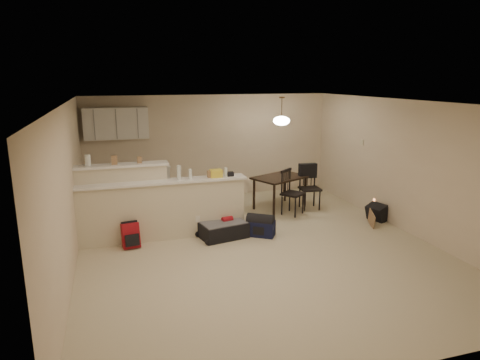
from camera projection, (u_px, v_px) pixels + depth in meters
name	position (u px, v px, depth m)	size (l,w,h in m)	color
room	(258.00, 177.00, 7.23)	(7.00, 7.02, 2.50)	beige
breakfast_bar	(149.00, 206.00, 7.79)	(3.08, 0.58, 1.39)	beige
upper_cabinets	(116.00, 123.00, 9.54)	(1.40, 0.34, 0.70)	white
kitchen_counter	(129.00, 187.00, 9.82)	(1.80, 0.60, 0.90)	white
thermostat	(362.00, 142.00, 9.46)	(0.02, 0.12, 0.12)	beige
jar	(88.00, 160.00, 7.44)	(0.10, 0.10, 0.20)	silver
cereal_box	(114.00, 160.00, 7.57)	(0.10, 0.07, 0.16)	#9B7550
small_box	(139.00, 160.00, 7.70)	(0.08, 0.06, 0.12)	#9B7550
bottle_a	(179.00, 173.00, 7.74)	(0.07, 0.07, 0.26)	silver
bottle_b	(190.00, 174.00, 7.80)	(0.06, 0.06, 0.18)	silver
bag_lump	(216.00, 173.00, 7.94)	(0.22, 0.18, 0.14)	#9B7550
pouch	(230.00, 174.00, 8.03)	(0.12, 0.10, 0.08)	#9B7550
extra_item_x	(226.00, 172.00, 7.99)	(0.07, 0.07, 0.17)	silver
extra_item_y	(211.00, 174.00, 7.92)	(0.14, 0.10, 0.13)	#9B7550
dining_table	(280.00, 180.00, 9.61)	(1.39, 1.20, 0.73)	black
pendant_lamp	(281.00, 120.00, 9.29)	(0.36, 0.36, 0.62)	brown
dining_chair_near	(293.00, 192.00, 9.19)	(0.43, 0.41, 0.98)	black
dining_chair_far	(310.00, 187.00, 9.58)	(0.43, 0.41, 0.99)	black
suitcase	(223.00, 230.00, 7.93)	(0.83, 0.54, 0.28)	black
red_backpack	(131.00, 235.00, 7.44)	(0.29, 0.18, 0.44)	maroon
navy_duffel	(260.00, 228.00, 8.01)	(0.53, 0.29, 0.29)	#111535
black_daypack	(377.00, 213.00, 8.86)	(0.38, 0.27, 0.33)	black
cardboard_sheet	(372.00, 219.00, 8.51)	(0.39, 0.02, 0.30)	#9B7550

